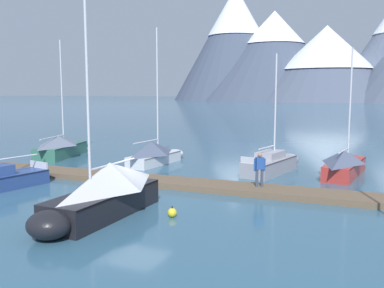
{
  "coord_description": "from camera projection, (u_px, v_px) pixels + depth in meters",
  "views": [
    {
      "loc": [
        9.8,
        -15.66,
        4.98
      ],
      "look_at": [
        0.0,
        6.0,
        2.0
      ],
      "focal_mm": 39.5,
      "sensor_mm": 36.0,
      "label": 1
    }
  ],
  "objects": [
    {
      "name": "sailboat_nearest_berth",
      "position": [
        62.0,
        146.0,
        32.46
      ],
      "size": [
        3.4,
        6.93,
        8.81
      ],
      "color": "#336B56",
      "rests_on": "ground"
    },
    {
      "name": "dock",
      "position": [
        176.0,
        183.0,
        22.38
      ],
      "size": [
        28.05,
        3.12,
        0.3
      ],
      "color": "brown",
      "rests_on": "ground"
    },
    {
      "name": "mooring_buoy_inner_mooring",
      "position": [
        172.0,
        213.0,
        16.79
      ],
      "size": [
        0.36,
        0.36,
        0.44
      ],
      "color": "yellow",
      "rests_on": "ground"
    },
    {
      "name": "person_on_dock",
      "position": [
        260.0,
        167.0,
        20.73
      ],
      "size": [
        0.51,
        0.39,
        1.69
      ],
      "color": "#384256",
      "rests_on": "dock"
    },
    {
      "name": "sailboat_mid_dock_starboard",
      "position": [
        102.0,
        192.0,
        16.79
      ],
      "size": [
        2.12,
        6.6,
        8.55
      ],
      "color": "black",
      "rests_on": "ground"
    },
    {
      "name": "sailboat_far_berth",
      "position": [
        274.0,
        163.0,
        26.2
      ],
      "size": [
        2.66,
        6.34,
        7.24
      ],
      "color": "#93939E",
      "rests_on": "ground"
    },
    {
      "name": "mountain_central_massif",
      "position": [
        274.0,
        54.0,
        230.16
      ],
      "size": [
        84.85,
        84.85,
        48.14
      ],
      "color": "#424C60",
      "rests_on": "ground"
    },
    {
      "name": "sailboat_outer_slip",
      "position": [
        346.0,
        163.0,
        25.17
      ],
      "size": [
        2.23,
        6.71,
        7.52
      ],
      "color": "#B2332D",
      "rests_on": "ground"
    },
    {
      "name": "sailboat_mid_dock_port",
      "position": [
        155.0,
        153.0,
        29.0
      ],
      "size": [
        2.01,
        5.95,
        9.21
      ],
      "color": "silver",
      "rests_on": "ground"
    },
    {
      "name": "ground_plane",
      "position": [
        137.0,
        204.0,
        18.78
      ],
      "size": [
        700.0,
        700.0,
        0.0
      ],
      "primitive_type": "plane",
      "color": "#335B75"
    },
    {
      "name": "mountain_shoulder_ridge",
      "position": [
        326.0,
        61.0,
        208.7
      ],
      "size": [
        75.42,
        75.42,
        37.08
      ],
      "color": "#4C566B",
      "rests_on": "ground"
    },
    {
      "name": "mountain_west_summit",
      "position": [
        235.0,
        41.0,
        240.4
      ],
      "size": [
        69.45,
        69.45,
        63.31
      ],
      "color": "#424C60",
      "rests_on": "ground"
    }
  ]
}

